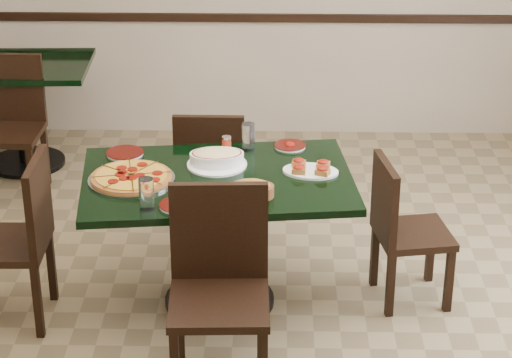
{
  "coord_description": "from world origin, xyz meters",
  "views": [
    {
      "loc": [
        0.21,
        -4.37,
        2.89
      ],
      "look_at": [
        0.12,
        0.0,
        0.87
      ],
      "focal_mm": 70.0,
      "sensor_mm": 36.0,
      "label": 1
    }
  ],
  "objects_px": {
    "main_table": "(218,209)",
    "bruschetta_platter": "(311,169)",
    "lasagna_casserole": "(217,158)",
    "chair_far": "(211,171)",
    "chair_left": "(20,232)",
    "back_table": "(20,95)",
    "chair_near": "(219,278)",
    "back_chair_near": "(10,118)",
    "chair_right": "(401,225)",
    "pepperoni_pizza": "(131,177)",
    "bread_basket": "(251,189)"
  },
  "relations": [
    {
      "from": "main_table",
      "to": "bruschetta_platter",
      "type": "bearing_deg",
      "value": 0.86
    },
    {
      "from": "lasagna_casserole",
      "to": "bruschetta_platter",
      "type": "xyz_separation_m",
      "value": [
        0.49,
        -0.08,
        -0.02
      ]
    },
    {
      "from": "lasagna_casserole",
      "to": "bruschetta_platter",
      "type": "bearing_deg",
      "value": -13.53
    },
    {
      "from": "chair_far",
      "to": "chair_left",
      "type": "height_order",
      "value": "chair_left"
    },
    {
      "from": "back_table",
      "to": "chair_far",
      "type": "relative_size",
      "value": 1.16
    },
    {
      "from": "chair_near",
      "to": "back_chair_near",
      "type": "xyz_separation_m",
      "value": [
        -1.49,
        2.07,
        -0.04
      ]
    },
    {
      "from": "chair_right",
      "to": "back_chair_near",
      "type": "relative_size",
      "value": 0.89
    },
    {
      "from": "main_table",
      "to": "chair_right",
      "type": "xyz_separation_m",
      "value": [
        0.96,
        0.06,
        -0.12
      ]
    },
    {
      "from": "chair_far",
      "to": "chair_near",
      "type": "bearing_deg",
      "value": 96.04
    },
    {
      "from": "back_table",
      "to": "lasagna_casserole",
      "type": "distance_m",
      "value": 2.24
    },
    {
      "from": "chair_far",
      "to": "chair_right",
      "type": "relative_size",
      "value": 1.06
    },
    {
      "from": "chair_left",
      "to": "bruschetta_platter",
      "type": "distance_m",
      "value": 1.52
    },
    {
      "from": "main_table",
      "to": "back_chair_near",
      "type": "relative_size",
      "value": 1.61
    },
    {
      "from": "chair_left",
      "to": "back_chair_near",
      "type": "height_order",
      "value": "back_chair_near"
    },
    {
      "from": "chair_far",
      "to": "bruschetta_platter",
      "type": "distance_m",
      "value": 0.87
    },
    {
      "from": "pepperoni_pizza",
      "to": "bread_basket",
      "type": "bearing_deg",
      "value": -16.01
    },
    {
      "from": "chair_left",
      "to": "bread_basket",
      "type": "distance_m",
      "value": 1.22
    },
    {
      "from": "main_table",
      "to": "bruschetta_platter",
      "type": "height_order",
      "value": "bruschetta_platter"
    },
    {
      "from": "main_table",
      "to": "bruschetta_platter",
      "type": "xyz_separation_m",
      "value": [
        0.48,
        0.06,
        0.21
      ]
    },
    {
      "from": "back_table",
      "to": "chair_left",
      "type": "distance_m",
      "value": 2.04
    },
    {
      "from": "chair_right",
      "to": "chair_left",
      "type": "xyz_separation_m",
      "value": [
        -1.97,
        -0.23,
        0.06
      ]
    },
    {
      "from": "bread_basket",
      "to": "pepperoni_pizza",
      "type": "bearing_deg",
      "value": 162.63
    },
    {
      "from": "pepperoni_pizza",
      "to": "bread_basket",
      "type": "xyz_separation_m",
      "value": [
        0.61,
        -0.18,
        0.02
      ]
    },
    {
      "from": "chair_near",
      "to": "bruschetta_platter",
      "type": "xyz_separation_m",
      "value": [
        0.44,
        0.74,
        0.22
      ]
    },
    {
      "from": "chair_left",
      "to": "back_table",
      "type": "bearing_deg",
      "value": -167.52
    },
    {
      "from": "back_table",
      "to": "chair_far",
      "type": "height_order",
      "value": "chair_far"
    },
    {
      "from": "chair_near",
      "to": "chair_right",
      "type": "bearing_deg",
      "value": 36.36
    },
    {
      "from": "main_table",
      "to": "chair_right",
      "type": "height_order",
      "value": "chair_right"
    },
    {
      "from": "chair_near",
      "to": "lasagna_casserole",
      "type": "relative_size",
      "value": 3.08
    },
    {
      "from": "back_table",
      "to": "pepperoni_pizza",
      "type": "height_order",
      "value": "pepperoni_pizza"
    },
    {
      "from": "bruschetta_platter",
      "to": "back_table",
      "type": "bearing_deg",
      "value": 147.85
    },
    {
      "from": "back_table",
      "to": "back_chair_near",
      "type": "height_order",
      "value": "back_chair_near"
    },
    {
      "from": "back_chair_near",
      "to": "lasagna_casserole",
      "type": "height_order",
      "value": "back_chair_near"
    },
    {
      "from": "main_table",
      "to": "back_table",
      "type": "height_order",
      "value": "same"
    },
    {
      "from": "back_table",
      "to": "main_table",
      "type": "bearing_deg",
      "value": -53.04
    },
    {
      "from": "pepperoni_pizza",
      "to": "bread_basket",
      "type": "relative_size",
      "value": 1.92
    },
    {
      "from": "chair_far",
      "to": "pepperoni_pizza",
      "type": "bearing_deg",
      "value": 64.36
    },
    {
      "from": "chair_right",
      "to": "lasagna_casserole",
      "type": "relative_size",
      "value": 2.58
    },
    {
      "from": "main_table",
      "to": "pepperoni_pizza",
      "type": "xyz_separation_m",
      "value": [
        -0.44,
        -0.05,
        0.2
      ]
    },
    {
      "from": "pepperoni_pizza",
      "to": "lasagna_casserole",
      "type": "bearing_deg",
      "value": 24.65
    },
    {
      "from": "chair_near",
      "to": "chair_left",
      "type": "relative_size",
      "value": 1.07
    },
    {
      "from": "chair_near",
      "to": "lasagna_casserole",
      "type": "xyz_separation_m",
      "value": [
        -0.05,
        0.82,
        0.25
      ]
    },
    {
      "from": "lasagna_casserole",
      "to": "pepperoni_pizza",
      "type": "bearing_deg",
      "value": -159.65
    },
    {
      "from": "chair_left",
      "to": "bruschetta_platter",
      "type": "xyz_separation_m",
      "value": [
        1.48,
        0.23,
        0.27
      ]
    },
    {
      "from": "chair_right",
      "to": "bruschetta_platter",
      "type": "relative_size",
      "value": 2.54
    },
    {
      "from": "back_chair_near",
      "to": "bread_basket",
      "type": "height_order",
      "value": "back_chair_near"
    },
    {
      "from": "chair_right",
      "to": "bruschetta_platter",
      "type": "height_order",
      "value": "chair_right"
    },
    {
      "from": "chair_near",
      "to": "bread_basket",
      "type": "relative_size",
      "value": 4.22
    },
    {
      "from": "back_chair_near",
      "to": "main_table",
      "type": "bearing_deg",
      "value": -42.57
    },
    {
      "from": "chair_right",
      "to": "back_table",
      "type": "bearing_deg",
      "value": 44.25
    }
  ]
}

